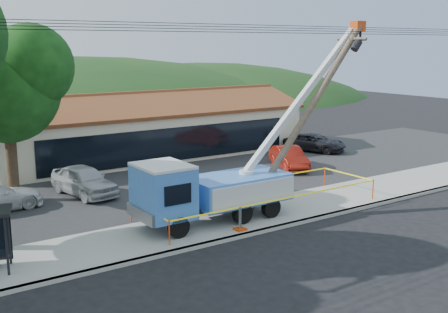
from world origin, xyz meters
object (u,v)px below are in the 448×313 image
Objects in this scene: car_dark at (315,152)px; car_red at (289,170)px; utility_truck at (212,187)px; leaning_pole at (310,108)px; car_silver at (85,197)px.

car_red is at bearing -172.71° from car_dark.
utility_truck reaches higher than car_dark.
car_red is at bearing 32.41° from utility_truck.
leaning_pole is 15.07m from car_dark.
car_silver is at bearing -162.86° from car_red.
car_dark is at bearing -2.38° from car_silver.
leaning_pole is 1.92× the size of car_silver.
car_dark is at bearing 54.17° from car_red.
leaning_pole is (5.48, -0.32, 3.16)m from utility_truck.
utility_truck is at bearing -172.19° from car_dark.
utility_truck is 18.44m from car_dark.
car_silver is 1.01× the size of car_dark.
leaning_pole is 1.94× the size of car_dark.
car_silver is at bearing 162.20° from car_dark.
car_silver is at bearing 111.44° from utility_truck.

